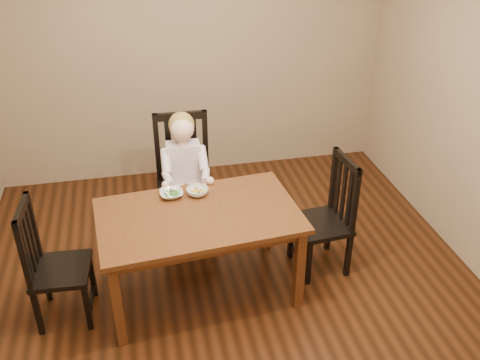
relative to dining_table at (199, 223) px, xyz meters
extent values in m
cube|color=#44200E|center=(0.22, 0.00, -0.64)|extent=(4.00, 4.00, 0.01)
cube|color=#997F61|center=(0.22, 2.00, 0.71)|extent=(4.00, 0.01, 2.70)
cube|color=#472410|center=(0.00, 0.00, 0.06)|extent=(1.51, 0.99, 0.04)
cube|color=#472410|center=(0.00, 0.00, 0.01)|extent=(1.39, 0.86, 0.08)
cube|color=#472410|center=(-0.62, -0.42, -0.30)|extent=(0.07, 0.07, 0.68)
cube|color=#472410|center=(0.68, -0.31, -0.30)|extent=(0.07, 0.07, 0.68)
cube|color=#472410|center=(-0.68, 0.31, -0.30)|extent=(0.07, 0.07, 0.68)
cube|color=#472410|center=(0.62, 0.42, -0.30)|extent=(0.07, 0.07, 0.68)
cube|color=black|center=(-0.01, 0.76, -0.17)|extent=(0.49, 0.47, 0.04)
cube|color=black|center=(0.20, 0.95, -0.41)|extent=(0.04, 0.04, 0.45)
cube|color=black|center=(-0.22, 0.96, -0.41)|extent=(0.04, 0.04, 0.45)
cube|color=black|center=(0.19, 0.56, -0.41)|extent=(0.04, 0.04, 0.45)
cube|color=black|center=(-0.23, 0.57, -0.41)|extent=(0.04, 0.04, 0.45)
cube|color=black|center=(0.20, 0.95, 0.17)|extent=(0.04, 0.04, 0.62)
cube|color=black|center=(-0.22, 0.96, 0.17)|extent=(0.04, 0.04, 0.62)
cube|color=black|center=(-0.01, 0.96, 0.45)|extent=(0.46, 0.05, 0.07)
cube|color=black|center=(0.10, 0.95, 0.13)|extent=(0.05, 0.02, 0.54)
cube|color=black|center=(-0.01, 0.96, 0.13)|extent=(0.05, 0.02, 0.54)
cube|color=black|center=(-0.12, 0.96, 0.13)|extent=(0.05, 0.02, 0.54)
cube|color=black|center=(-1.00, -0.04, -0.23)|extent=(0.42, 0.44, 0.04)
cube|color=black|center=(-1.16, 0.14, -0.44)|extent=(0.04, 0.04, 0.39)
cube|color=black|center=(-1.18, -0.21, -0.44)|extent=(0.04, 0.04, 0.39)
cube|color=black|center=(-0.82, 0.12, -0.44)|extent=(0.04, 0.04, 0.39)
cube|color=black|center=(-0.84, -0.23, -0.44)|extent=(0.04, 0.04, 0.39)
cube|color=black|center=(-1.16, 0.14, 0.05)|extent=(0.04, 0.04, 0.54)
cube|color=black|center=(-1.18, -0.21, 0.05)|extent=(0.04, 0.04, 0.54)
cube|color=black|center=(-1.17, -0.03, 0.30)|extent=(0.06, 0.40, 0.06)
cube|color=black|center=(-1.16, 0.06, 0.03)|extent=(0.02, 0.04, 0.46)
cube|color=black|center=(-1.17, -0.03, 0.03)|extent=(0.02, 0.04, 0.46)
cube|color=black|center=(-1.18, -0.13, 0.03)|extent=(0.02, 0.04, 0.46)
cube|color=black|center=(0.99, 0.11, -0.22)|extent=(0.44, 0.46, 0.04)
cube|color=black|center=(1.18, -0.06, -0.44)|extent=(0.04, 0.04, 0.39)
cube|color=black|center=(1.15, 0.30, -0.44)|extent=(0.04, 0.04, 0.39)
cube|color=black|center=(0.84, -0.09, -0.44)|extent=(0.04, 0.04, 0.39)
cube|color=black|center=(0.80, 0.27, -0.44)|extent=(0.04, 0.04, 0.39)
cube|color=black|center=(1.18, -0.06, 0.07)|extent=(0.04, 0.04, 0.55)
cube|color=black|center=(1.15, 0.30, 0.07)|extent=(0.04, 0.04, 0.55)
cube|color=black|center=(1.16, 0.12, 0.32)|extent=(0.07, 0.41, 0.06)
cube|color=black|center=(1.17, 0.03, 0.04)|extent=(0.02, 0.04, 0.47)
cube|color=black|center=(1.16, 0.12, 0.04)|extent=(0.02, 0.04, 0.47)
cube|color=black|center=(1.15, 0.22, 0.04)|extent=(0.02, 0.04, 0.47)
imported|color=silver|center=(-0.17, 0.28, 0.11)|extent=(0.19, 0.19, 0.04)
imported|color=silver|center=(0.03, 0.26, 0.11)|extent=(0.20, 0.20, 0.05)
cube|color=silver|center=(-0.20, 0.25, 0.13)|extent=(0.07, 0.11, 0.05)
cube|color=silver|center=(-0.20, 0.25, 0.12)|extent=(0.04, 0.04, 0.01)
camera|label=1|loc=(-0.38, -3.20, 2.21)|focal=40.00mm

